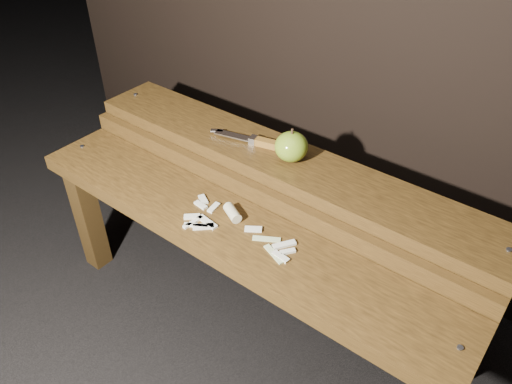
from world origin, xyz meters
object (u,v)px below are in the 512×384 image
Objects in this scene: bench_front_tier at (226,247)px; bench_rear_tier at (280,184)px; apple at (291,147)px; knife at (262,142)px.

bench_front_tier is 0.23m from bench_rear_tier.
bench_rear_tier is 0.13m from apple.
bench_rear_tier is (0.00, 0.23, 0.06)m from bench_front_tier.
apple is at bearing 83.59° from bench_front_tier.
apple is at bearing 9.44° from bench_rear_tier.
apple reaches higher than knife.
bench_rear_tier is 13.64× the size of apple.
apple is (0.03, 0.00, 0.12)m from bench_rear_tier.
knife is (-0.07, 0.24, 0.16)m from bench_front_tier.
bench_rear_tier is at bearing 90.00° from bench_front_tier.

